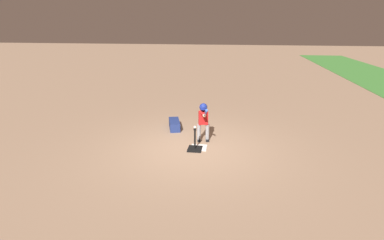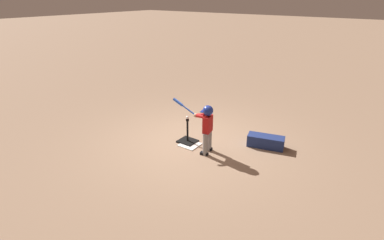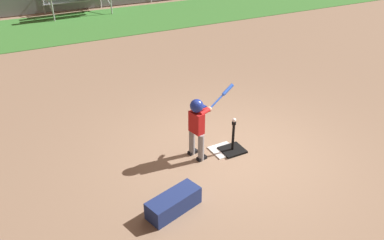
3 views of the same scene
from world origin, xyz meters
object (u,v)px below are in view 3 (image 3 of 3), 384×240
equipment_bag (174,203)px  batting_tee (232,147)px  baseball (234,120)px  batter_child (198,121)px

equipment_bag → batting_tee: bearing=13.5°
batting_tee → baseball: size_ratio=8.28×
equipment_bag → baseball: bearing=13.5°
batting_tee → equipment_bag: (-1.63, -0.91, 0.06)m
batting_tee → baseball: (0.00, 0.00, 0.57)m
baseball → equipment_bag: size_ratio=0.09×
batting_tee → equipment_bag: batting_tee is taller
batter_child → equipment_bag: batter_child is taller
batting_tee → batter_child: size_ratio=0.51×
baseball → batter_child: bearing=166.5°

